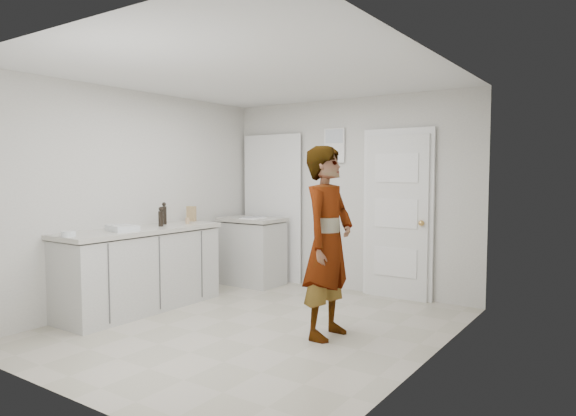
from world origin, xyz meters
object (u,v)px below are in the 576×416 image
Objects in this scene: baking_dish at (122,228)px; egg_bowl at (68,234)px; person at (328,242)px; oil_cruet_a at (161,217)px; cake_mix_box at (191,214)px; oil_cruet_b at (164,214)px; spice_jar at (187,221)px.

baking_dish reaches higher than egg_bowl.
person is 2.16m from oil_cruet_a.
oil_cruet_b is (0.01, -0.46, 0.03)m from cake_mix_box.
cake_mix_box is 0.48× the size of baking_dish.
oil_cruet_a reaches higher than spice_jar.
oil_cruet_a is (0.16, -0.65, 0.01)m from cake_mix_box.
oil_cruet_a reaches higher than baking_dish.
spice_jar is 0.40m from oil_cruet_a.
person is 2.24m from baking_dish.
person is 4.49× the size of baking_dish.
oil_cruet_a is 1.63× the size of egg_bowl.
spice_jar is 0.18× the size of baking_dish.
oil_cruet_a is 0.55m from baking_dish.
spice_jar reaches higher than egg_bowl.
egg_bowl is at bearing -96.22° from cake_mix_box.
person is 2.51m from egg_bowl.
baking_dish is at bearing -77.49° from oil_cruet_b.
person is at bearing 17.06° from baking_dish.
oil_cruet_a is (-0.02, -0.40, 0.07)m from spice_jar.
cake_mix_box is 0.32m from spice_jar.
oil_cruet_a is at bearing -50.75° from oil_cruet_b.
oil_cruet_b reaches higher than baking_dish.
person reaches higher than baking_dish.
spice_jar is 0.29m from oil_cruet_b.
oil_cruet_a is 0.85× the size of oil_cruet_b.
spice_jar is 0.52× the size of egg_bowl.
person is at bearing -7.42° from spice_jar.
oil_cruet_b reaches higher than cake_mix_box.
oil_cruet_a is at bearing -93.58° from spice_jar.
spice_jar is at bearing -64.51° from cake_mix_box.
person is at bearing -23.77° from cake_mix_box.
oil_cruet_a is (-2.15, -0.12, 0.14)m from person.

